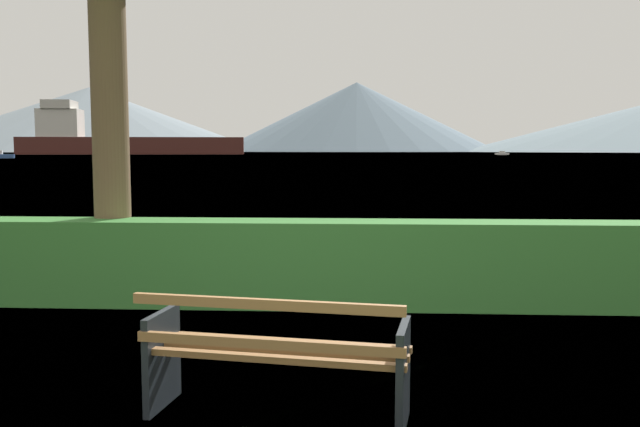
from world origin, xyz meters
TOP-DOWN VIEW (x-y plane):
  - ground_plane at (0.00, 0.00)m, footprint 1400.00×1400.00m
  - water_surface at (0.00, 308.37)m, footprint 620.00×620.00m
  - park_bench at (-0.01, -0.06)m, footprint 1.82×0.84m
  - hedge_row at (0.00, 3.21)m, footprint 7.76×0.61m
  - cargo_ship_large at (-87.68, 237.60)m, footprint 81.38×25.12m
  - fishing_boat_near at (49.84, 227.21)m, footprint 4.73×2.59m
  - distant_hills at (21.72, 564.23)m, footprint 810.98×371.44m

SIDE VIEW (x-z plane):
  - ground_plane at x=0.00m, z-range 0.00..0.00m
  - water_surface at x=0.00m, z-range 0.00..0.00m
  - park_bench at x=-0.01m, z-range -0.01..0.86m
  - fishing_boat_near at x=49.84m, z-range -0.18..1.10m
  - hedge_row at x=0.00m, z-range 0.00..0.98m
  - cargo_ship_large at x=-87.68m, z-range -4.27..15.12m
  - distant_hills at x=21.72m, z-range -4.42..57.51m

